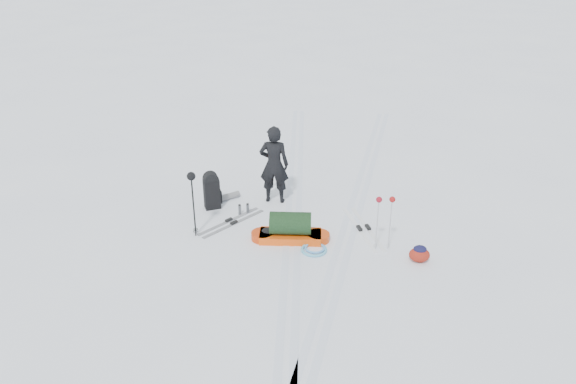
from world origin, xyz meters
name	(u,v)px	position (x,y,z in m)	size (l,w,h in m)	color
ground	(292,241)	(0.00, 0.00, 0.00)	(200.00, 200.00, 0.00)	white
ski_tracks	(323,223)	(0.61, 0.88, 0.00)	(3.38, 17.97, 0.01)	silver
skier	(274,165)	(-0.61, 1.85, 0.96)	(0.70, 0.46, 1.92)	black
pulk_sled	(290,230)	(-0.04, 0.06, 0.25)	(1.71, 0.62, 0.65)	#ED4F0D
expedition_rucksack	(214,191)	(-2.00, 1.40, 0.42)	(0.78, 0.91, 0.92)	black
ski_poles_black	(192,184)	(-2.12, 0.06, 1.22)	(0.18, 0.22, 1.50)	black
ski_poles_silver	(385,206)	(1.89, -0.13, 1.02)	(0.39, 0.16, 1.22)	#B9BCC0
touring_skis_grey	(231,222)	(-1.45, 0.66, 0.01)	(1.30, 1.56, 0.06)	#919499
touring_skis_white	(364,229)	(1.53, 0.66, 0.02)	(0.96, 2.00, 0.07)	white
rope_coil	(314,249)	(0.49, -0.32, 0.03)	(0.65, 0.65, 0.07)	#56B1D3
small_daypack	(419,254)	(2.61, -0.52, 0.17)	(0.51, 0.46, 0.36)	maroon
thermos_pair	(244,209)	(-1.24, 1.11, 0.12)	(0.25, 0.18, 0.26)	slate
stuff_sack	(269,233)	(-0.50, 0.11, 0.12)	(0.38, 0.29, 0.23)	black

